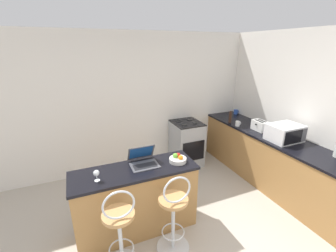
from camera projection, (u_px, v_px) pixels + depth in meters
The scene contains 14 objects.
wall_back at pixel (129, 104), 4.24m from camera, with size 12.00×0.06×2.60m.
breakfast_bar at pixel (136, 200), 2.91m from camera, with size 1.55×0.53×0.90m.
counter_right at pixel (272, 160), 3.91m from camera, with size 0.68×3.15×0.90m.
bar_stool_near at pixel (120, 231), 2.35m from camera, with size 0.40×0.40×1.05m.
bar_stool_far at pixel (174, 215), 2.58m from camera, with size 0.40×0.40×1.05m.
laptop at pixel (143, 160), 2.87m from camera, with size 0.35×0.33×0.23m.
microwave at pixel (285, 133), 3.56m from camera, with size 0.51×0.39×0.26m.
toaster at pixel (260, 126), 4.01m from camera, with size 0.19×0.27×0.18m.
stove_range at pixel (186, 143), 4.61m from camera, with size 0.55×0.61×0.91m.
fruit_bowl at pixel (178, 159), 2.93m from camera, with size 0.22×0.22×0.11m.
wine_glass_short at pixel (96, 174), 2.49m from camera, with size 0.07×0.07×0.13m.
pepper_mill at pixel (230, 117), 4.41m from camera, with size 0.06×0.06×0.24m.
mug_blue at pixel (236, 112), 5.00m from camera, with size 0.10×0.08×0.10m.
mug_white at pixel (238, 124), 4.24m from camera, with size 0.10×0.08×0.10m.
Camera 1 is at (-0.93, -1.45, 2.33)m, focal length 24.00 mm.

